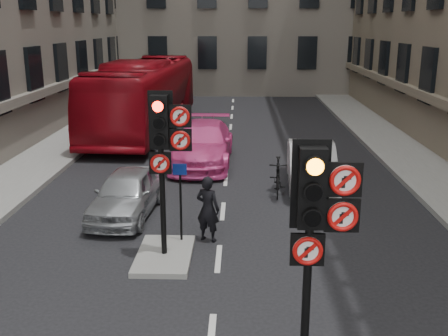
# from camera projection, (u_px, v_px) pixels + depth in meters

# --- Properties ---
(pavement_left) EXTENTS (3.00, 50.00, 0.16)m
(pavement_left) POSITION_uv_depth(u_px,v_px,m) (23.00, 168.00, 18.52)
(pavement_left) COLOR gray
(pavement_left) RESTS_ON ground
(pavement_right) EXTENTS (3.00, 50.00, 0.16)m
(pavement_right) POSITION_uv_depth(u_px,v_px,m) (434.00, 171.00, 18.10)
(pavement_right) COLOR gray
(pavement_right) RESTS_ON ground
(centre_island) EXTENTS (1.20, 2.00, 0.12)m
(centre_island) POSITION_uv_depth(u_px,v_px,m) (164.00, 255.00, 11.61)
(centre_island) COLOR gray
(centre_island) RESTS_ON ground
(signal_near) EXTENTS (0.91, 0.40, 3.58)m
(signal_near) POSITION_uv_depth(u_px,v_px,m) (317.00, 214.00, 7.00)
(signal_near) COLOR black
(signal_near) RESTS_ON ground
(signal_far) EXTENTS (0.91, 0.40, 3.58)m
(signal_far) POSITION_uv_depth(u_px,v_px,m) (165.00, 139.00, 10.89)
(signal_far) COLOR black
(signal_far) RESTS_ON centre_island
(car_silver) EXTENTS (1.71, 3.74, 1.24)m
(car_silver) POSITION_uv_depth(u_px,v_px,m) (127.00, 193.00, 14.04)
(car_silver) COLOR #A6AAAE
(car_silver) RESTS_ON ground
(car_white) EXTENTS (1.68, 4.21, 1.36)m
(car_white) POSITION_uv_depth(u_px,v_px,m) (311.00, 165.00, 16.57)
(car_white) COLOR silver
(car_white) RESTS_ON ground
(car_pink) EXTENTS (2.21, 5.20, 1.50)m
(car_pink) POSITION_uv_depth(u_px,v_px,m) (203.00, 144.00, 19.15)
(car_pink) COLOR #E34291
(car_pink) RESTS_ON ground
(bus_red) EXTENTS (3.54, 12.21, 3.36)m
(bus_red) POSITION_uv_depth(u_px,v_px,m) (144.00, 96.00, 24.64)
(bus_red) COLOR maroon
(bus_red) RESTS_ON ground
(motorcycle) EXTENTS (0.64, 1.84, 1.09)m
(motorcycle) POSITION_uv_depth(u_px,v_px,m) (278.00, 177.00, 15.80)
(motorcycle) COLOR black
(motorcycle) RESTS_ON ground
(motorcyclist) EXTENTS (0.69, 0.58, 1.60)m
(motorcyclist) POSITION_uv_depth(u_px,v_px,m) (208.00, 209.00, 12.35)
(motorcyclist) COLOR black
(motorcyclist) RESTS_ON ground
(info_sign) EXTENTS (0.32, 0.09, 1.85)m
(info_sign) POSITION_uv_depth(u_px,v_px,m) (180.00, 191.00, 11.97)
(info_sign) COLOR black
(info_sign) RESTS_ON centre_island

